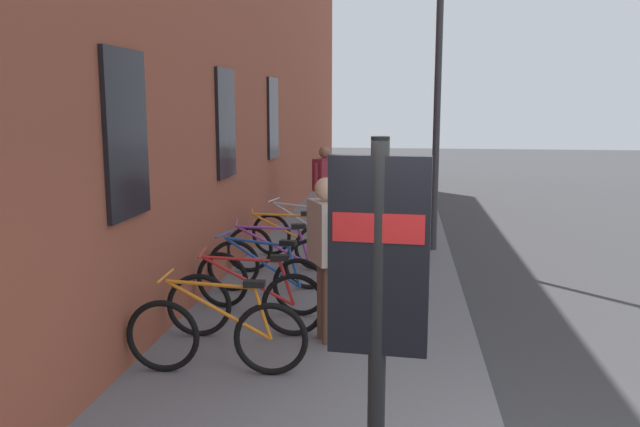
{
  "coord_description": "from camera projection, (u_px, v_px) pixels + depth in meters",
  "views": [
    {
      "loc": [
        -3.91,
        0.85,
        2.69
      ],
      "look_at": [
        4.45,
        1.93,
        1.26
      ],
      "focal_mm": 36.43,
      "sensor_mm": 36.0,
      "label": 1
    }
  ],
  "objects": [
    {
      "name": "bicycle_by_door",
      "position": [
        272.0,
        263.0,
        9.0
      ],
      "size": [
        0.55,
        1.74,
        0.97
      ],
      "color": "black",
      "rests_on": "sidewalk_pavement"
    },
    {
      "name": "pedestrian_crossing_street",
      "position": [
        326.0,
        243.0,
        6.95
      ],
      "size": [
        0.62,
        0.46,
        1.8
      ],
      "color": "brown",
      "rests_on": "sidewalk_pavement"
    },
    {
      "name": "pedestrian_by_facade",
      "position": [
        357.0,
        205.0,
        10.43
      ],
      "size": [
        0.41,
        0.54,
        1.56
      ],
      "color": "#723F72",
      "rests_on": "sidewalk_pavement"
    },
    {
      "name": "transit_info_sign",
      "position": [
        378.0,
        284.0,
        3.55
      ],
      "size": [
        0.13,
        0.55,
        2.4
      ],
      "color": "black",
      "rests_on": "sidewalk_pavement"
    },
    {
      "name": "bicycle_leaning_wall",
      "position": [
        217.0,
        335.0,
        6.2
      ],
      "size": [
        0.48,
        1.77,
        0.97
      ],
      "color": "black",
      "rests_on": "sidewalk_pavement"
    },
    {
      "name": "bicycle_end_of_row",
      "position": [
        247.0,
        302.0,
        7.2
      ],
      "size": [
        0.48,
        1.76,
        0.97
      ],
      "color": "black",
      "rests_on": "sidewalk_pavement"
    },
    {
      "name": "bicycle_beside_lamp",
      "position": [
        300.0,
        235.0,
        10.91
      ],
      "size": [
        0.55,
        1.74,
        0.97
      ],
      "color": "black",
      "rests_on": "sidewalk_pavement"
    },
    {
      "name": "bicycle_nearest_sign",
      "position": [
        284.0,
        246.0,
        10.03
      ],
      "size": [
        0.59,
        1.73,
        0.97
      ],
      "color": "black",
      "rests_on": "sidewalk_pavement"
    },
    {
      "name": "bicycle_mid_rack",
      "position": [
        261.0,
        281.0,
        8.07
      ],
      "size": [
        0.52,
        1.75,
        0.97
      ],
      "color": "black",
      "rests_on": "sidewalk_pavement"
    },
    {
      "name": "street_lamp",
      "position": [
        439.0,
        61.0,
        11.04
      ],
      "size": [
        0.28,
        0.28,
        5.6
      ],
      "color": "#333338",
      "rests_on": "sidewalk_pavement"
    },
    {
      "name": "ground",
      "position": [
        523.0,
        282.0,
        9.91
      ],
      "size": [
        60.0,
        60.0,
        0.0
      ],
      "primitive_type": "plane",
      "color": "#38383A"
    },
    {
      "name": "pedestrian_near_bus",
      "position": [
        325.0,
        180.0,
        13.06
      ],
      "size": [
        0.57,
        0.47,
        1.72
      ],
      "color": "#4C724C",
      "rests_on": "sidewalk_pavement"
    },
    {
      "name": "sidewalk_pavement",
      "position": [
        354.0,
        245.0,
        12.2
      ],
      "size": [
        24.0,
        3.5,
        0.12
      ],
      "primitive_type": "cube",
      "color": "slate",
      "rests_on": "ground"
    }
  ]
}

